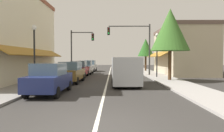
{
  "coord_description": "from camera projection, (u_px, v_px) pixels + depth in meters",
  "views": [
    {
      "loc": [
        0.52,
        -5.64,
        2.03
      ],
      "look_at": [
        0.39,
        15.57,
        1.24
      ],
      "focal_mm": 31.85,
      "sensor_mm": 36.0,
      "label": 1
    }
  ],
  "objects": [
    {
      "name": "sidewalk_right",
      "position": [
        155.0,
        75.0,
        23.67
      ],
      "size": [
        2.6,
        56.0,
        0.12
      ],
      "primitive_type": "cube",
      "color": "#A39E99",
      "rests_on": "ground"
    },
    {
      "name": "parked_car_third_left",
      "position": [
        79.0,
        69.0,
        21.66
      ],
      "size": [
        1.82,
        4.12,
        1.77
      ],
      "rotation": [
        0.0,
        0.0,
        0.01
      ],
      "color": "maroon",
      "rests_on": "ground"
    },
    {
      "name": "street_lamp_right_mid",
      "position": [
        157.0,
        48.0,
        20.6
      ],
      "size": [
        0.36,
        0.36,
        4.65
      ],
      "color": "black",
      "rests_on": "ground"
    },
    {
      "name": "van_in_lane",
      "position": [
        125.0,
        70.0,
        15.17
      ],
      "size": [
        2.08,
        5.22,
        2.12
      ],
      "rotation": [
        0.0,
        0.0,
        0.02
      ],
      "color": "#B2B7BC",
      "rests_on": "ground"
    },
    {
      "name": "traffic_signal_left_corner",
      "position": [
        79.0,
        46.0,
        25.11
      ],
      "size": [
        2.99,
        0.5,
        5.59
      ],
      "color": "#333333",
      "rests_on": "ground"
    },
    {
      "name": "traffic_signal_mast_arm",
      "position": [
        135.0,
        41.0,
        23.31
      ],
      "size": [
        5.06,
        0.5,
        6.09
      ],
      "color": "#333333",
      "rests_on": "ground"
    },
    {
      "name": "lane_center_stripe",
      "position": [
        109.0,
        76.0,
        23.71
      ],
      "size": [
        0.14,
        52.0,
        0.01
      ],
      "primitive_type": "cube",
      "color": "silver",
      "rests_on": "ground"
    },
    {
      "name": "street_lamp_left_near",
      "position": [
        34.0,
        45.0,
        13.97
      ],
      "size": [
        0.36,
        0.36,
        4.39
      ],
      "color": "black",
      "rests_on": "ground"
    },
    {
      "name": "ground_plane",
      "position": [
        109.0,
        76.0,
        23.71
      ],
      "size": [
        80.0,
        80.0,
        0.0
      ],
      "primitive_type": "plane",
      "color": "#33302D"
    },
    {
      "name": "parked_car_nearest_left",
      "position": [
        50.0,
        79.0,
        11.37
      ],
      "size": [
        1.81,
        4.12,
        1.77
      ],
      "rotation": [
        0.0,
        0.0,
        -0.01
      ],
      "color": "navy",
      "rests_on": "ground"
    },
    {
      "name": "parked_car_far_left",
      "position": [
        86.0,
        67.0,
        26.04
      ],
      "size": [
        1.79,
        4.11,
        1.77
      ],
      "rotation": [
        0.0,
        0.0,
        0.0
      ],
      "color": "silver",
      "rests_on": "ground"
    },
    {
      "name": "tree_right_near",
      "position": [
        170.0,
        30.0,
        17.72
      ],
      "size": [
        3.42,
        3.42,
        6.5
      ],
      "color": "#4C331E",
      "rests_on": "ground"
    },
    {
      "name": "storefront_left_block",
      "position": [
        6.0,
        35.0,
        17.61
      ],
      "size": [
        5.77,
        14.2,
        8.26
      ],
      "color": "beige",
      "rests_on": "ground"
    },
    {
      "name": "parked_car_distant_left",
      "position": [
        90.0,
        66.0,
        31.37
      ],
      "size": [
        1.85,
        4.13,
        1.77
      ],
      "rotation": [
        0.0,
        0.0,
        -0.02
      ],
      "color": "#B7BABF",
      "rests_on": "ground"
    },
    {
      "name": "parked_car_second_left",
      "position": [
        71.0,
        72.0,
        16.74
      ],
      "size": [
        1.86,
        4.14,
        1.77
      ],
      "rotation": [
        0.0,
        0.0,
        -0.02
      ],
      "color": "brown",
      "rests_on": "ground"
    },
    {
      "name": "sidewalk_left",
      "position": [
        63.0,
        75.0,
        23.74
      ],
      "size": [
        2.6,
        56.0,
        0.12
      ],
      "primitive_type": "cube",
      "color": "gray",
      "rests_on": "ground"
    },
    {
      "name": "tree_right_far",
      "position": [
        146.0,
        48.0,
        31.33
      ],
      "size": [
        2.53,
        2.53,
        5.17
      ],
      "color": "#4C331E",
      "rests_on": "ground"
    },
    {
      "name": "storefront_right_block",
      "position": [
        182.0,
        51.0,
        25.54
      ],
      "size": [
        6.41,
        10.2,
        6.0
      ],
      "color": "#BCAD8E",
      "rests_on": "ground"
    }
  ]
}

